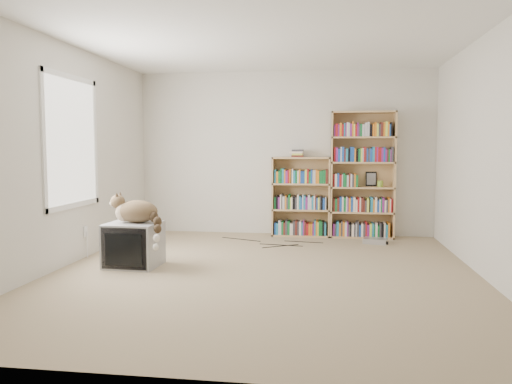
# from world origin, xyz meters

# --- Properties ---
(floor) EXTENTS (4.50, 5.00, 0.01)m
(floor) POSITION_xyz_m (0.00, 0.00, 0.00)
(floor) COLOR #9D8A6A
(floor) RESTS_ON ground
(wall_back) EXTENTS (4.50, 0.02, 2.50)m
(wall_back) POSITION_xyz_m (0.00, 2.50, 1.25)
(wall_back) COLOR silver
(wall_back) RESTS_ON floor
(wall_front) EXTENTS (4.50, 0.02, 2.50)m
(wall_front) POSITION_xyz_m (0.00, -2.50, 1.25)
(wall_front) COLOR silver
(wall_front) RESTS_ON floor
(wall_left) EXTENTS (0.02, 5.00, 2.50)m
(wall_left) POSITION_xyz_m (-2.25, 0.00, 1.25)
(wall_left) COLOR silver
(wall_left) RESTS_ON floor
(wall_right) EXTENTS (0.02, 5.00, 2.50)m
(wall_right) POSITION_xyz_m (2.25, 0.00, 1.25)
(wall_right) COLOR silver
(wall_right) RESTS_ON floor
(ceiling) EXTENTS (4.50, 5.00, 0.02)m
(ceiling) POSITION_xyz_m (0.00, 0.00, 2.50)
(ceiling) COLOR white
(ceiling) RESTS_ON wall_back
(window) EXTENTS (0.02, 1.22, 1.52)m
(window) POSITION_xyz_m (-2.24, 0.20, 1.40)
(window) COLOR white
(window) RESTS_ON wall_left
(crt_tv) EXTENTS (0.59, 0.54, 0.49)m
(crt_tv) POSITION_xyz_m (-1.49, 0.11, 0.24)
(crt_tv) COLOR #969698
(crt_tv) RESTS_ON floor
(cat) EXTENTS (0.68, 0.50, 0.56)m
(cat) POSITION_xyz_m (-1.40, 0.10, 0.59)
(cat) COLOR #342015
(cat) RESTS_ON crt_tv
(bookcase_tall) EXTENTS (0.93, 0.30, 1.86)m
(bookcase_tall) POSITION_xyz_m (1.18, 2.36, 0.88)
(bookcase_tall) COLOR tan
(bookcase_tall) RESTS_ON floor
(bookcase_short) EXTENTS (0.87, 0.30, 1.20)m
(bookcase_short) POSITION_xyz_m (0.27, 2.36, 0.54)
(bookcase_short) COLOR tan
(bookcase_short) RESTS_ON floor
(book_stack) EXTENTS (0.20, 0.26, 0.11)m
(book_stack) POSITION_xyz_m (0.21, 2.35, 1.25)
(book_stack) COLOR #A3151B
(book_stack) RESTS_ON bookcase_short
(green_mug) EXTENTS (0.08, 0.08, 0.09)m
(green_mug) POSITION_xyz_m (1.44, 2.34, 0.81)
(green_mug) COLOR #84AB30
(green_mug) RESTS_ON bookcase_tall
(framed_print) EXTENTS (0.16, 0.05, 0.22)m
(framed_print) POSITION_xyz_m (1.31, 2.44, 0.87)
(framed_print) COLOR black
(framed_print) RESTS_ON bookcase_tall
(dvd_player) EXTENTS (0.36, 0.30, 0.07)m
(dvd_player) POSITION_xyz_m (1.34, 1.87, 0.04)
(dvd_player) COLOR #A9A9AE
(dvd_player) RESTS_ON floor
(wall_outlet) EXTENTS (0.01, 0.08, 0.13)m
(wall_outlet) POSITION_xyz_m (-2.24, 0.46, 0.32)
(wall_outlet) COLOR silver
(wall_outlet) RESTS_ON wall_left
(floor_cables) EXTENTS (1.20, 0.70, 0.01)m
(floor_cables) POSITION_xyz_m (-0.05, 1.73, 0.00)
(floor_cables) COLOR black
(floor_cables) RESTS_ON floor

